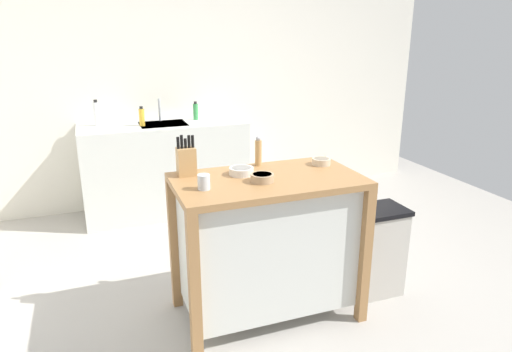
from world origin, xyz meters
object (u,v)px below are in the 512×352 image
at_px(drinking_cup, 204,182).
at_px(pepper_grinder, 258,152).
at_px(bowl_ceramic_wide, 321,161).
at_px(bowl_ceramic_small, 262,178).
at_px(knife_block, 186,160).
at_px(bottle_dish_soap, 196,111).
at_px(kitchen_island, 267,240).
at_px(trash_bin, 376,250).
at_px(sink_faucet, 160,110).
at_px(bottle_hand_soap, 97,113).
at_px(bowl_stoneware_deep, 241,171).
at_px(bottle_spray_cleaner, 142,117).

bearing_deg(drinking_cup, pepper_grinder, 36.57).
bearing_deg(bowl_ceramic_wide, bowl_ceramic_small, -158.59).
distance_m(drinking_cup, pepper_grinder, 0.56).
relative_size(knife_block, bottle_dish_soap, 1.38).
relative_size(kitchen_island, pepper_grinder, 5.78).
xyz_separation_m(trash_bin, sink_faucet, (-1.10, 2.15, 0.70)).
xyz_separation_m(trash_bin, bottle_hand_soap, (-1.69, 2.12, 0.71)).
distance_m(sink_faucet, bottle_hand_soap, 0.59).
relative_size(bowl_stoneware_deep, trash_bin, 0.24).
bearing_deg(bowl_stoneware_deep, bottle_spray_cleaner, 101.44).
xyz_separation_m(drinking_cup, bottle_dish_soap, (0.46, 2.13, 0.02)).
distance_m(bowl_ceramic_wide, trash_bin, 0.75).
bearing_deg(bowl_stoneware_deep, pepper_grinder, 41.89).
distance_m(bowl_ceramic_wide, bottle_dish_soap, 1.97).
xyz_separation_m(pepper_grinder, bottle_dish_soap, (0.01, 1.80, -0.03)).
height_order(drinking_cup, bottle_hand_soap, bottle_hand_soap).
bearing_deg(bottle_dish_soap, bowl_stoneware_deep, -95.16).
bearing_deg(bowl_ceramic_small, bottle_dish_soap, 87.15).
bearing_deg(knife_block, trash_bin, -11.09).
xyz_separation_m(bowl_ceramic_wide, trash_bin, (0.37, -0.16, -0.64)).
bearing_deg(bowl_ceramic_wide, bowl_stoneware_deep, -177.86).
distance_m(bottle_dish_soap, bottle_spray_cleaner, 0.56).
relative_size(knife_block, trash_bin, 0.40).
relative_size(drinking_cup, sink_faucet, 0.39).
distance_m(bowl_ceramic_wide, bowl_ceramic_small, 0.52).
relative_size(pepper_grinder, trash_bin, 0.31).
height_order(bowl_ceramic_wide, bowl_ceramic_small, bowl_ceramic_small).
bearing_deg(bottle_dish_soap, bottle_spray_cleaner, -166.51).
xyz_separation_m(kitchen_island, bowl_ceramic_wide, (0.43, 0.13, 0.43)).
bearing_deg(bottle_dish_soap, sink_faucet, 169.96).
bearing_deg(pepper_grinder, bottle_hand_soap, 116.75).
xyz_separation_m(bowl_ceramic_small, sink_faucet, (-0.24, 2.18, 0.07)).
height_order(kitchen_island, pepper_grinder, pepper_grinder).
bearing_deg(bowl_ceramic_wide, pepper_grinder, 161.85).
bearing_deg(knife_block, sink_faucet, 85.69).
bearing_deg(bowl_ceramic_wide, sink_faucet, 110.11).
relative_size(bowl_ceramic_wide, sink_faucet, 0.55).
bearing_deg(drinking_cup, kitchen_island, 9.97).
height_order(bowl_ceramic_small, bottle_dish_soap, bottle_dish_soap).
bearing_deg(drinking_cup, sink_faucet, 87.13).
relative_size(trash_bin, sink_faucet, 2.86).
bearing_deg(sink_faucet, pepper_grinder, -79.74).
height_order(kitchen_island, bottle_dish_soap, bottle_dish_soap).
relative_size(bowl_ceramic_wide, bottle_dish_soap, 0.66).
bearing_deg(pepper_grinder, bottle_spray_cleaner, 107.75).
relative_size(drinking_cup, pepper_grinder, 0.44).
relative_size(trash_bin, bottle_dish_soap, 3.46).
xyz_separation_m(kitchen_island, bowl_stoneware_deep, (-0.13, 0.11, 0.44)).
bearing_deg(knife_block, bowl_ceramic_wide, -5.69).
height_order(bottle_hand_soap, bottle_spray_cleaner, bottle_hand_soap).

